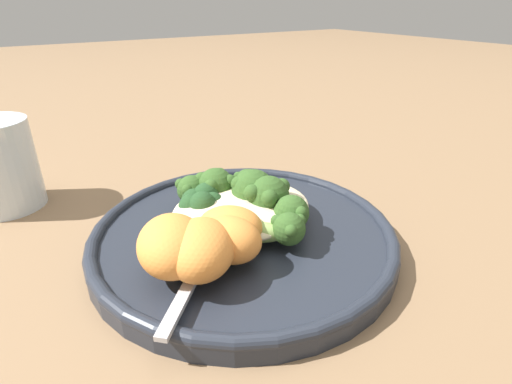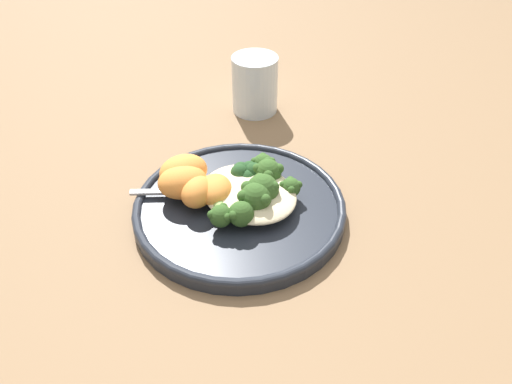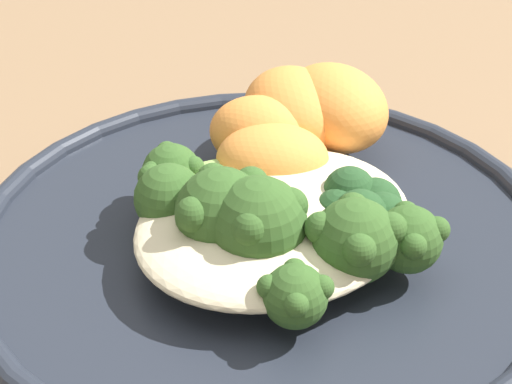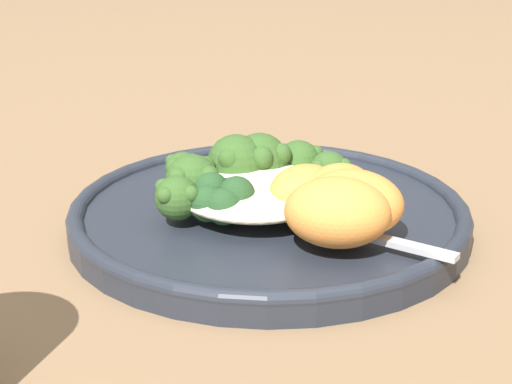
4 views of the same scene
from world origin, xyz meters
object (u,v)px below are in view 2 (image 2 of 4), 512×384
(broccoli_stalk_2, at_px, (252,198))
(broccoli_stalk_3, at_px, (254,191))
(sweet_potato_chunk_1, at_px, (183,182))
(water_glass, at_px, (255,84))
(broccoli_stalk_4, at_px, (268,189))
(broccoli_stalk_1, at_px, (235,209))
(sweet_potato_chunk_3, at_px, (183,171))
(broccoli_stalk_6, at_px, (253,170))
(sweet_potato_chunk_0, at_px, (215,190))
(sweet_potato_chunk_2, at_px, (197,192))
(broccoli_stalk_5, at_px, (258,176))
(kale_tuft, at_px, (246,173))
(broccoli_stalk_0, at_px, (220,208))
(plate, at_px, (240,207))
(spoon, at_px, (184,190))
(quinoa_mound, at_px, (250,193))

(broccoli_stalk_2, height_order, broccoli_stalk_3, broccoli_stalk_3)
(sweet_potato_chunk_1, distance_m, water_glass, 0.28)
(broccoli_stalk_4, bearing_deg, broccoli_stalk_1, -133.57)
(broccoli_stalk_4, xyz_separation_m, sweet_potato_chunk_1, (0.08, 0.08, 0.01))
(sweet_potato_chunk_1, distance_m, sweet_potato_chunk_3, 0.02)
(broccoli_stalk_4, bearing_deg, broccoli_stalk_6, 117.59)
(sweet_potato_chunk_0, xyz_separation_m, sweet_potato_chunk_2, (0.01, 0.02, 0.00))
(broccoli_stalk_5, distance_m, water_glass, 0.25)
(broccoli_stalk_2, distance_m, kale_tuft, 0.06)
(broccoli_stalk_0, bearing_deg, plate, 131.94)
(plate, distance_m, broccoli_stalk_4, 0.04)
(broccoli_stalk_3, distance_m, broccoli_stalk_6, 0.05)
(kale_tuft, xyz_separation_m, water_glass, (0.16, -0.18, 0.01))
(broccoli_stalk_1, relative_size, sweet_potato_chunk_0, 1.99)
(broccoli_stalk_1, bearing_deg, broccoli_stalk_2, 94.97)
(plate, relative_size, spoon, 3.32)
(sweet_potato_chunk_2, bearing_deg, sweet_potato_chunk_1, 4.37)
(broccoli_stalk_4, relative_size, sweet_potato_chunk_1, 1.47)
(water_glass, bearing_deg, broccoli_stalk_5, 135.73)
(broccoli_stalk_1, height_order, sweet_potato_chunk_2, sweet_potato_chunk_2)
(broccoli_stalk_4, distance_m, sweet_potato_chunk_3, 0.12)
(spoon, bearing_deg, quinoa_mound, 169.27)
(water_glass, bearing_deg, broccoli_stalk_3, 134.48)
(quinoa_mound, distance_m, broccoli_stalk_6, 0.05)
(kale_tuft, relative_size, water_glass, 0.45)
(broccoli_stalk_4, xyz_separation_m, broccoli_stalk_6, (0.04, -0.01, 0.00))
(broccoli_stalk_6, bearing_deg, broccoli_stalk_5, -106.28)
(broccoli_stalk_5, xyz_separation_m, water_glass, (0.18, -0.17, 0.01))
(broccoli_stalk_5, bearing_deg, broccoli_stalk_6, 91.93)
(quinoa_mound, bearing_deg, water_glass, -46.81)
(broccoli_stalk_1, xyz_separation_m, broccoli_stalk_3, (0.00, -0.04, 0.01))
(sweet_potato_chunk_1, xyz_separation_m, spoon, (0.00, -0.00, -0.02))
(broccoli_stalk_0, bearing_deg, broccoli_stalk_5, 133.82)
(quinoa_mound, relative_size, broccoli_stalk_6, 1.09)
(broccoli_stalk_4, bearing_deg, spoon, 177.64)
(broccoli_stalk_2, height_order, broccoli_stalk_4, broccoli_stalk_2)
(plate, relative_size, sweet_potato_chunk_1, 4.32)
(broccoli_stalk_4, distance_m, broccoli_stalk_6, 0.04)
(sweet_potato_chunk_1, bearing_deg, broccoli_stalk_2, -153.80)
(broccoli_stalk_0, height_order, water_glass, water_glass)
(broccoli_stalk_2, bearing_deg, plate, 168.53)
(broccoli_stalk_4, relative_size, sweet_potato_chunk_0, 1.73)
(plate, relative_size, broccoli_stalk_0, 3.59)
(kale_tuft, bearing_deg, sweet_potato_chunk_0, 89.68)
(broccoli_stalk_5, distance_m, sweet_potato_chunk_0, 0.06)
(sweet_potato_chunk_2, bearing_deg, sweet_potato_chunk_3, -16.54)
(broccoli_stalk_6, bearing_deg, spoon, 160.58)
(quinoa_mound, xyz_separation_m, broccoli_stalk_4, (-0.01, -0.02, 0.00))
(sweet_potato_chunk_3, bearing_deg, broccoli_stalk_1, -178.32)
(quinoa_mound, relative_size, broccoli_stalk_4, 1.40)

